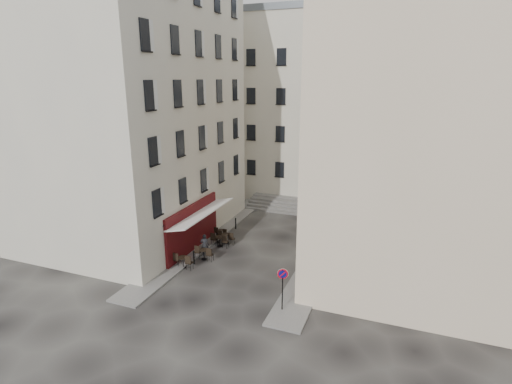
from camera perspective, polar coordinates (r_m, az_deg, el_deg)
The scene contains 18 objects.
ground at distance 27.32m, azimuth -1.72°, elevation -10.44°, with size 90.00×90.00×0.00m, color black.
sidewalk_left at distance 32.36m, azimuth -6.38°, elevation -6.07°, with size 2.00×22.00×0.12m, color slate.
sidewalk_right at distance 28.71m, azimuth 9.07°, elevation -9.15°, with size 2.00×18.00×0.12m, color slate.
building_left at distance 32.50m, azimuth -17.46°, elevation 12.02°, with size 12.20×16.20×20.60m.
building_right at distance 26.22m, azimuth 23.28°, elevation 8.47°, with size 12.20×14.20×18.60m.
building_back at distance 42.95m, azimuth 6.92°, elevation 12.08°, with size 18.20×10.20×18.60m.
cafe_storefront at distance 29.17m, azimuth -8.86°, elevation -4.84°, with size 1.74×7.30×3.50m.
stone_steps at distance 38.24m, azimuth 5.54°, elevation -1.99°, with size 9.00×3.15×0.80m.
bollard_near at distance 27.61m, azimuth -8.86°, elevation -9.13°, with size 0.12×0.12×0.98m.
bollard_mid at distance 30.42m, azimuth -5.60°, elevation -6.57°, with size 0.12×0.12×0.98m.
bollard_far at distance 33.36m, azimuth -2.92°, elevation -4.44°, with size 0.12×0.12×0.98m.
no_parking_sign at distance 21.65m, azimuth 3.81°, elevation -12.66°, with size 0.55×0.21×2.52m.
bistro_table_a at distance 27.18m, azimuth -10.34°, elevation -9.68°, with size 1.41×0.66×0.99m.
bistro_table_b at distance 28.11m, azimuth -7.40°, elevation -8.67°, with size 1.37×0.64×0.96m.
bistro_table_c at distance 30.06m, azimuth -5.19°, elevation -6.88°, with size 1.41×0.66×0.99m.
bistro_table_d at distance 30.56m, azimuth -4.27°, elevation -6.49°, with size 1.38×0.65×0.97m.
bistro_table_e at distance 31.72m, azimuth -4.98°, elevation -5.81°, with size 1.13×0.53×0.80m.
pedestrian at distance 28.63m, azimuth -7.35°, elevation -7.51°, with size 0.59×0.39×1.61m, color black.
Camera 1 is at (9.50, -22.55, 12.16)m, focal length 28.00 mm.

